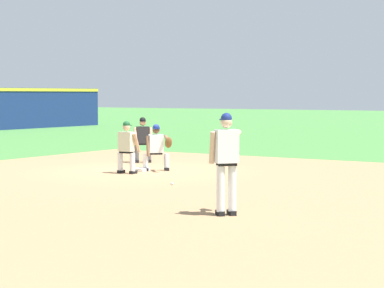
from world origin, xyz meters
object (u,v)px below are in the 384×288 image
(baseball, at_px, (172,183))
(pitcher, at_px, (227,157))
(first_base_bag, at_px, (141,170))
(baserunner, at_px, (127,145))
(umpire, at_px, (143,138))
(first_baseman, at_px, (157,145))

(baseball, xyz_separation_m, pitcher, (-3.21, -3.40, 1.02))
(baseball, distance_m, pitcher, 4.79)
(first_base_bag, height_order, pitcher, pitcher)
(pitcher, bearing_deg, baseball, 46.61)
(pitcher, height_order, baserunner, pitcher)
(umpire, bearing_deg, first_base_bag, -144.42)
(pitcher, bearing_deg, first_baseman, 44.56)
(pitcher, relative_size, baserunner, 1.27)
(first_baseman, height_order, baserunner, baserunner)
(baserunner, bearing_deg, pitcher, -128.27)
(baseball, bearing_deg, umpire, 43.34)
(baseball, relative_size, umpire, 0.05)
(pitcher, relative_size, first_baseman, 1.39)
(pitcher, relative_size, umpire, 1.27)
(first_baseman, relative_size, baserunner, 0.92)
(first_baseman, bearing_deg, umpire, 45.39)
(first_base_bag, relative_size, umpire, 0.26)
(first_base_bag, xyz_separation_m, pitcher, (-5.41, -5.97, 1.01))
(first_baseman, distance_m, baserunner, 1.08)
(baseball, relative_size, first_baseman, 0.06)
(first_base_bag, distance_m, baserunner, 1.06)
(first_base_bag, bearing_deg, umpire, 35.58)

